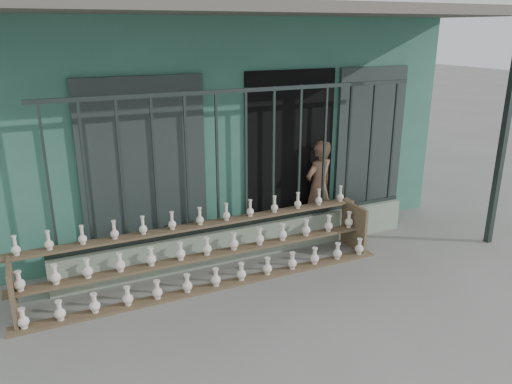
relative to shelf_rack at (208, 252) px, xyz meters
name	(u,v)px	position (x,y,z in m)	size (l,w,h in m)	color
ground	(293,301)	(0.70, -0.88, -0.36)	(60.00, 60.00, 0.00)	slate
workshop_building	(179,107)	(0.70, 3.35, 1.26)	(7.40, 6.60, 3.21)	#326A57
parapet_wall	(247,240)	(0.70, 0.42, -0.14)	(5.00, 0.20, 0.45)	gray
security_fence	(246,159)	(0.70, 0.42, 0.99)	(5.00, 0.04, 1.80)	#283330
shelf_rack	(208,252)	(0.00, 0.00, 0.00)	(4.50, 0.68, 0.85)	brown
elderly_woman	(318,188)	(1.99, 0.72, 0.34)	(0.52, 0.34, 1.41)	brown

